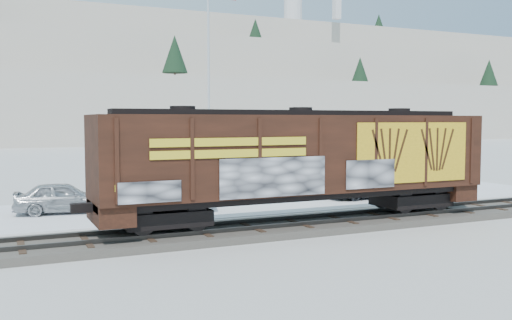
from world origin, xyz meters
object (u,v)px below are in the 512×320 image
flagpole (210,111)px  car_dark (365,186)px  hopper_railcar (300,158)px  car_silver (63,197)px  car_white (163,194)px

flagpole → car_dark: flagpole is taller
hopper_railcar → car_silver: 11.42m
car_silver → car_dark: 15.76m
car_white → car_dark: bearing=-75.6°
car_silver → car_dark: size_ratio=0.91×
car_white → car_dark: size_ratio=1.04×
hopper_railcar → car_dark: bearing=39.5°
hopper_railcar → car_silver: hopper_railcar is taller
flagpole → car_silver: (-9.31, -5.73, -4.11)m
car_white → car_dark: (11.32, -0.21, -0.13)m
car_white → hopper_railcar: bearing=-134.4°
hopper_railcar → car_white: size_ratio=3.26×
car_silver → car_white: 4.56m
car_white → car_dark: 11.32m
car_silver → car_dark: (15.69, -1.52, -0.05)m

